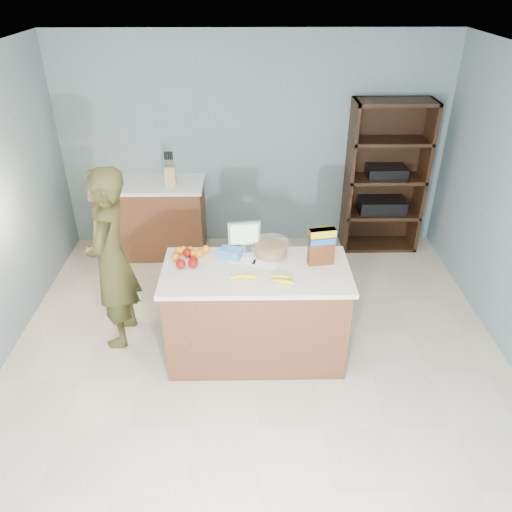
{
  "coord_description": "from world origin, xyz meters",
  "views": [
    {
      "loc": [
        -0.05,
        -3.18,
        3.08
      ],
      "look_at": [
        0.0,
        0.35,
        1.0
      ],
      "focal_mm": 35.0,
      "sensor_mm": 36.0,
      "label": 1
    }
  ],
  "objects_px": {
    "shelving_unit": "(384,179)",
    "tv": "(244,235)",
    "counter_peninsula": "(256,316)",
    "person": "(111,260)",
    "cereal_box": "(322,244)"
  },
  "relations": [
    {
      "from": "shelving_unit",
      "to": "tv",
      "type": "xyz_separation_m",
      "value": [
        -1.65,
        -1.74,
        0.19
      ]
    },
    {
      "from": "shelving_unit",
      "to": "cereal_box",
      "type": "relative_size",
      "value": 5.58
    },
    {
      "from": "tv",
      "to": "cereal_box",
      "type": "xyz_separation_m",
      "value": [
        0.64,
        -0.22,
        0.03
      ]
    },
    {
      "from": "person",
      "to": "cereal_box",
      "type": "relative_size",
      "value": 5.25
    },
    {
      "from": "person",
      "to": "tv",
      "type": "xyz_separation_m",
      "value": [
        1.16,
        0.05,
        0.21
      ]
    },
    {
      "from": "counter_peninsula",
      "to": "person",
      "type": "bearing_deg",
      "value": 168.16
    },
    {
      "from": "shelving_unit",
      "to": "person",
      "type": "relative_size",
      "value": 1.06
    },
    {
      "from": "person",
      "to": "cereal_box",
      "type": "distance_m",
      "value": 1.82
    },
    {
      "from": "person",
      "to": "tv",
      "type": "bearing_deg",
      "value": 94.15
    },
    {
      "from": "counter_peninsula",
      "to": "tv",
      "type": "relative_size",
      "value": 5.53
    },
    {
      "from": "counter_peninsula",
      "to": "shelving_unit",
      "type": "xyz_separation_m",
      "value": [
        1.55,
        2.05,
        0.45
      ]
    },
    {
      "from": "counter_peninsula",
      "to": "cereal_box",
      "type": "distance_m",
      "value": 0.87
    },
    {
      "from": "shelving_unit",
      "to": "tv",
      "type": "distance_m",
      "value": 2.4
    },
    {
      "from": "shelving_unit",
      "to": "tv",
      "type": "height_order",
      "value": "shelving_unit"
    },
    {
      "from": "tv",
      "to": "shelving_unit",
      "type": "bearing_deg",
      "value": 46.51
    }
  ]
}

